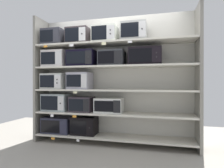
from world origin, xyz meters
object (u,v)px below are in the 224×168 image
microwave_1 (84,125)px  microwave_4 (109,105)px  microwave_13 (105,35)px  microwave_14 (134,32)px  microwave_6 (80,81)px  microwave_12 (78,36)px  microwave_11 (54,38)px  microwave_7 (55,59)px  microwave_8 (83,59)px  microwave_10 (145,57)px  microwave_2 (56,102)px  microwave_0 (58,125)px  microwave_5 (55,81)px  microwave_3 (82,104)px  microwave_9 (112,58)px

microwave_1 → microwave_4: 0.64m
microwave_13 → microwave_14: bearing=0.0°
microwave_6 → microwave_12: 0.86m
microwave_1 → microwave_4: (0.49, 0.00, 0.40)m
microwave_14 → microwave_12: bearing=-180.0°
microwave_11 → microwave_7: bearing=-0.1°
microwave_4 → microwave_8: bearing=-180.0°
microwave_8 → microwave_4: bearing=0.0°
microwave_4 → microwave_6: size_ratio=1.20×
microwave_10 → microwave_11: (-1.80, 0.00, 0.43)m
microwave_2 → microwave_6: microwave_6 is taller
microwave_10 → microwave_12: size_ratio=1.32×
microwave_13 → microwave_7: bearing=180.0°
microwave_0 → microwave_7: size_ratio=1.25×
microwave_1 → microwave_12: (-0.12, -0.00, 1.72)m
microwave_10 → microwave_13: size_ratio=1.27×
microwave_12 → microwave_13: bearing=-0.0°
microwave_2 → microwave_10: 1.95m
microwave_14 → microwave_11: bearing=180.0°
microwave_1 → microwave_5: 1.06m
microwave_6 → microwave_8: (0.06, -0.00, 0.43)m
microwave_7 → microwave_5: bearing=-169.8°
microwave_5 → microwave_7: bearing=10.2°
microwave_0 → microwave_7: (-0.06, 0.00, 1.32)m
microwave_3 → microwave_5: bearing=-180.0°
microwave_11 → microwave_13: size_ratio=0.93×
microwave_9 → microwave_6: bearing=180.0°
microwave_10 → microwave_3: bearing=-180.0°
microwave_5 → microwave_10: (1.78, 0.00, 0.44)m
microwave_4 → microwave_5: size_ratio=1.11×
microwave_3 → microwave_10: bearing=0.0°
microwave_11 → microwave_10: bearing=-0.0°
microwave_5 → microwave_9: (1.17, 0.00, 0.42)m
microwave_5 → microwave_6: bearing=0.0°
microwave_14 → microwave_8: bearing=-180.0°
microwave_1 → microwave_2: size_ratio=0.91×
microwave_4 → microwave_13: 1.32m
microwave_9 → microwave_10: (0.61, -0.00, 0.01)m
microwave_4 → microwave_8: (-0.53, -0.00, 0.89)m
microwave_6 → microwave_8: microwave_8 is taller
microwave_4 → microwave_10: 1.11m
microwave_1 → microwave_2: bearing=-180.0°
microwave_12 → microwave_14: bearing=0.0°
microwave_7 → microwave_11: size_ratio=1.10×
microwave_3 → microwave_12: (-0.07, -0.00, 1.31)m
microwave_3 → microwave_8: bearing=0.5°
microwave_0 → microwave_9: microwave_9 is taller
microwave_11 → microwave_9: bearing=-0.0°
microwave_3 → microwave_12: size_ratio=0.97×
microwave_3 → microwave_11: (-0.59, 0.00, 1.32)m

